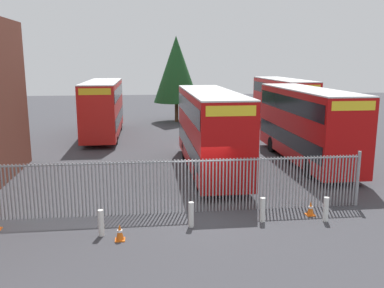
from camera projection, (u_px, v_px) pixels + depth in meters
name	position (u px, v px, depth m)	size (l,w,h in m)	color
ground_plane	(184.00, 164.00, 24.67)	(100.00, 100.00, 0.00)	#3D3D42
palisade_fence	(182.00, 184.00, 16.55)	(15.01, 0.14, 2.35)	gray
double_decker_bus_near_gate	(210.00, 128.00, 22.64)	(2.54, 10.81, 4.42)	#B70C0C
double_decker_bus_behind_fence_left	(307.00, 122.00, 24.55)	(2.54, 10.81, 4.42)	#B70C0C
double_decker_bus_behind_fence_right	(103.00, 106.00, 33.01)	(2.54, 10.81, 4.42)	red
double_decker_bus_far_back	(283.00, 102.00, 36.85)	(2.54, 10.81, 4.42)	red
bollard_near_left	(101.00, 223.00, 14.46)	(0.20, 0.20, 0.95)	silver
bollard_center_front	(191.00, 214.00, 15.24)	(0.20, 0.20, 0.95)	silver
bollard_near_right	(263.00, 210.00, 15.72)	(0.20, 0.20, 0.95)	silver
bollard_far_right	(326.00, 209.00, 15.78)	(0.20, 0.20, 0.95)	silver
traffic_cone_by_gate	(120.00, 232.00, 14.12)	(0.34, 0.34, 0.59)	orange
traffic_cone_near_kerb	(311.00, 208.00, 16.40)	(0.34, 0.34, 0.59)	orange
tree_tall_back	(176.00, 69.00, 40.36)	(4.47, 4.47, 8.36)	#4C3823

